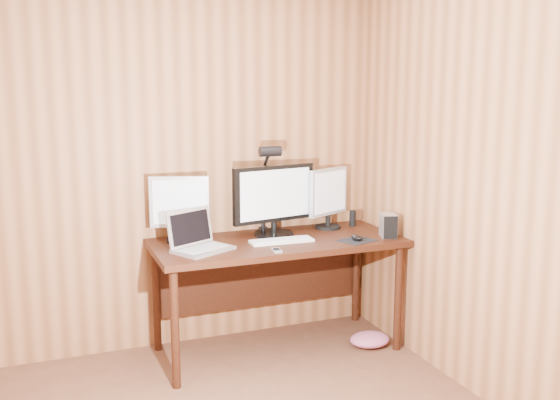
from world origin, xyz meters
TOP-DOWN VIEW (x-y plane):
  - room_shell at (0.00, 0.00)m, footprint 4.00×4.00m
  - desk at (0.93, 1.70)m, footprint 1.60×0.70m
  - monitor_center at (0.96, 1.75)m, footprint 0.60×0.26m
  - monitor_left at (0.34, 1.80)m, footprint 0.36×0.18m
  - monitor_right at (1.38, 1.82)m, footprint 0.35×0.19m
  - laptop at (0.39, 1.57)m, footprint 0.42×0.39m
  - keyboard at (0.93, 1.56)m, footprint 0.41×0.14m
  - mousepad at (1.40, 1.42)m, footprint 0.26×0.24m
  - mouse at (1.40, 1.42)m, footprint 0.08×0.11m
  - hard_drive at (1.64, 1.44)m, footprint 0.13×0.16m
  - phone at (0.82, 1.36)m, footprint 0.06×0.10m
  - speaker at (1.58, 1.82)m, footprint 0.05×0.05m
  - desk_lamp at (0.94, 1.86)m, footprint 0.14×0.21m
  - fabric_pile at (1.53, 1.45)m, footprint 0.29×0.25m

SIDE VIEW (x-z plane):
  - fabric_pile at x=1.53m, z-range 0.00..0.09m
  - desk at x=0.93m, z-range 0.25..1.00m
  - mousepad at x=1.40m, z-range 0.75..0.75m
  - phone at x=0.82m, z-range 0.75..0.76m
  - keyboard at x=0.93m, z-range 0.75..0.77m
  - mouse at x=1.40m, z-range 0.75..0.79m
  - speaker at x=1.58m, z-range 0.75..0.86m
  - laptop at x=0.39m, z-range 0.69..0.93m
  - hard_drive at x=1.64m, z-range 0.75..0.90m
  - monitor_left at x=0.34m, z-range 0.77..1.19m
  - monitor_right at x=1.38m, z-range 0.77..1.19m
  - monitor_center at x=0.96m, z-range 0.76..1.23m
  - desk_lamp at x=0.94m, z-range 0.82..1.45m
  - room_shell at x=0.00m, z-range -0.75..3.25m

